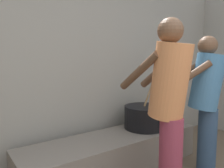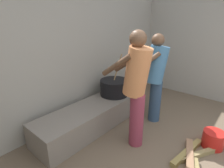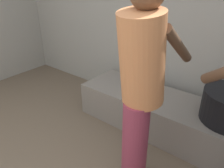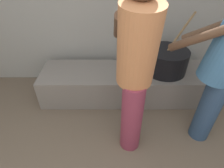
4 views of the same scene
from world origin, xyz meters
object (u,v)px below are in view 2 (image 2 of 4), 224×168
(cook_in_blue_shirt, at_px, (156,74))
(cook_in_orange_shirt, at_px, (136,84))
(bucket_red_plastic, at_px, (213,139))
(cooking_pot_main, at_px, (114,87))

(cook_in_blue_shirt, bearing_deg, cook_in_orange_shirt, -171.95)
(bucket_red_plastic, bearing_deg, cook_in_blue_shirt, 84.60)
(cook_in_blue_shirt, distance_m, bucket_red_plastic, 1.27)
(bucket_red_plastic, bearing_deg, cooking_pot_main, 95.35)
(cooking_pot_main, height_order, cook_in_orange_shirt, cook_in_orange_shirt)
(cook_in_blue_shirt, bearing_deg, bucket_red_plastic, -95.40)
(cooking_pot_main, distance_m, cook_in_orange_shirt, 1.00)
(cooking_pot_main, xyz_separation_m, cook_in_blue_shirt, (0.26, -0.68, 0.33))
(cooking_pot_main, xyz_separation_m, bucket_red_plastic, (0.16, -1.70, -0.42))
(cooking_pot_main, relative_size, cook_in_orange_shirt, 0.46)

